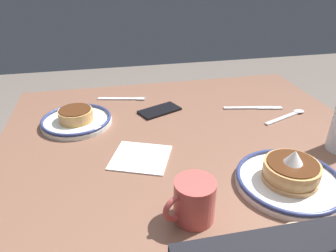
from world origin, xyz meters
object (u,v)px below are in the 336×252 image
object	(u,v)px
paper_napkin	(141,157)
butter_knife	(253,108)
fork_near	(122,99)
coffee_mug	(193,200)
tea_spoon	(290,115)
cell_phone	(160,110)
plate_center_pancakes	(290,177)
plate_near_main	(76,119)

from	to	relation	value
paper_napkin	butter_knife	xyz separation A→B (m)	(-0.43, -0.23, 0.00)
fork_near	butter_knife	distance (m)	0.49
coffee_mug	tea_spoon	distance (m)	0.60
coffee_mug	butter_knife	bearing A→B (deg)	-127.10
cell_phone	paper_napkin	size ratio (longest dim) A/B	0.96
plate_center_pancakes	fork_near	distance (m)	0.69
cell_phone	butter_knife	bearing A→B (deg)	148.49
plate_near_main	butter_knife	size ratio (longest dim) A/B	1.08
tea_spoon	butter_knife	bearing A→B (deg)	-39.54
tea_spoon	plate_near_main	bearing A→B (deg)	-7.28
coffee_mug	fork_near	bearing A→B (deg)	-81.57
plate_near_main	butter_knife	world-z (taller)	plate_near_main
cell_phone	fork_near	xyz separation A→B (m)	(0.12, -0.13, -0.00)
coffee_mug	cell_phone	size ratio (longest dim) A/B	0.80
butter_knife	cell_phone	bearing A→B (deg)	-7.75
plate_center_pancakes	butter_knife	xyz separation A→B (m)	(-0.10, -0.41, -0.02)
plate_near_main	coffee_mug	world-z (taller)	coffee_mug
coffee_mug	fork_near	distance (m)	0.66
cell_phone	fork_near	size ratio (longest dim) A/B	0.80
fork_near	coffee_mug	bearing A→B (deg)	98.43
coffee_mug	cell_phone	world-z (taller)	coffee_mug
paper_napkin	tea_spoon	xyz separation A→B (m)	(-0.53, -0.15, 0.00)
coffee_mug	butter_knife	world-z (taller)	coffee_mug
plate_near_main	plate_center_pancakes	distance (m)	0.66
coffee_mug	plate_near_main	bearing A→B (deg)	-62.02
plate_center_pancakes	tea_spoon	bearing A→B (deg)	-121.14
coffee_mug	cell_phone	bearing A→B (deg)	-92.77
plate_near_main	paper_napkin	world-z (taller)	plate_near_main
cell_phone	plate_center_pancakes	bearing A→B (deg)	92.71
tea_spoon	plate_center_pancakes	bearing A→B (deg)	58.86
plate_near_main	paper_napkin	distance (m)	0.30
butter_knife	paper_napkin	bearing A→B (deg)	27.78
plate_center_pancakes	paper_napkin	distance (m)	0.38
plate_center_pancakes	paper_napkin	world-z (taller)	plate_center_pancakes
paper_napkin	tea_spoon	bearing A→B (deg)	-164.54
plate_center_pancakes	cell_phone	distance (m)	0.51
cell_phone	coffee_mug	bearing A→B (deg)	63.46
coffee_mug	tea_spoon	bearing A→B (deg)	-139.42
cell_phone	tea_spoon	xyz separation A→B (m)	(-0.43, 0.13, 0.00)
plate_near_main	coffee_mug	distance (m)	0.55
plate_center_pancakes	fork_near	world-z (taller)	plate_center_pancakes
plate_center_pancakes	coffee_mug	world-z (taller)	plate_center_pancakes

